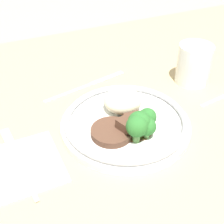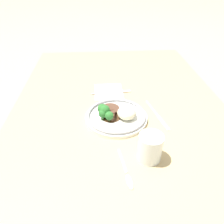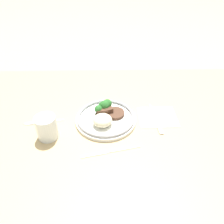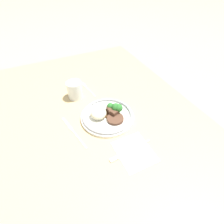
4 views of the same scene
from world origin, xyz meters
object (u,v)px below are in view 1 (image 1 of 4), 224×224
(knife, at_px, (89,85))
(plate, at_px, (127,120))
(fork, at_px, (15,154))
(juice_glass, at_px, (193,66))

(knife, bearing_deg, plate, -98.61)
(fork, bearing_deg, juice_glass, -85.37)
(plate, xyz_separation_m, juice_glass, (0.22, 0.09, 0.02))
(juice_glass, xyz_separation_m, knife, (-0.23, 0.09, -0.04))
(juice_glass, bearing_deg, fork, -169.87)
(juice_glass, bearing_deg, plate, -157.33)
(knife, bearing_deg, juice_glass, -32.35)
(fork, bearing_deg, knife, -56.74)
(juice_glass, relative_size, fork, 0.48)
(plate, distance_m, knife, 0.18)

